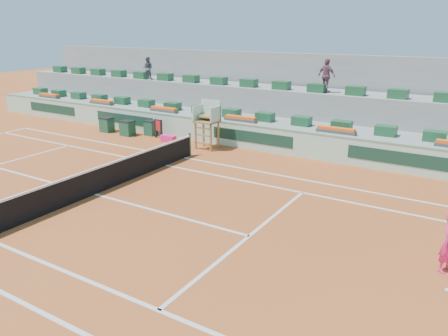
{
  "coord_description": "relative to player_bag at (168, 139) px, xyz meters",
  "views": [
    {
      "loc": [
        11.79,
        -10.19,
        5.83
      ],
      "look_at": [
        4.0,
        2.5,
        1.0
      ],
      "focal_mm": 35.0,
      "sensor_mm": 36.0,
      "label": 1
    }
  ],
  "objects": [
    {
      "name": "seating_tier_lower",
      "position": [
        2.47,
        3.3,
        0.42
      ],
      "size": [
        36.0,
        4.0,
        1.2
      ],
      "primitive_type": "cube",
      "color": "gray",
      "rests_on": "ground"
    },
    {
      "name": "ground",
      "position": [
        2.47,
        -7.4,
        -0.18
      ],
      "size": [
        90.0,
        90.0,
        0.0
      ],
      "primitive_type": "plane",
      "color": "#9D481E",
      "rests_on": "ground"
    },
    {
      "name": "spectator_mid",
      "position": [
        6.91,
        4.37,
        3.27
      ],
      "size": [
        1.08,
        0.7,
        1.7
      ],
      "primitive_type": "imported",
      "rotation": [
        0.0,
        0.0,
        2.83
      ],
      "color": "#754E5C",
      "rests_on": "seating_tier_upper"
    },
    {
      "name": "player_bag",
      "position": [
        0.0,
        0.0,
        0.0
      ],
      "size": [
        0.82,
        0.37,
        0.37
      ],
      "primitive_type": "cube",
      "color": "#FF217D",
      "rests_on": "ground"
    },
    {
      "name": "seat_row_lower",
      "position": [
        2.47,
        2.4,
        1.24
      ],
      "size": [
        32.9,
        0.6,
        0.44
      ],
      "color": "#1A502D",
      "rests_on": "seating_tier_lower"
    },
    {
      "name": "stadium_back_wall",
      "position": [
        2.47,
        6.5,
        2.02
      ],
      "size": [
        36.0,
        0.4,
        4.4
      ],
      "primitive_type": "cube",
      "color": "gray",
      "rests_on": "ground"
    },
    {
      "name": "seating_tier_upper",
      "position": [
        2.47,
        4.9,
        1.12
      ],
      "size": [
        36.0,
        2.4,
        2.6
      ],
      "primitive_type": "cube",
      "color": "gray",
      "rests_on": "ground"
    },
    {
      "name": "drink_cooler_b",
      "position": [
        -2.89,
        -0.02,
        0.24
      ],
      "size": [
        0.74,
        0.64,
        0.84
      ],
      "color": "#184831",
      "rests_on": "ground"
    },
    {
      "name": "drink_cooler_c",
      "position": [
        -4.54,
        0.03,
        0.24
      ],
      "size": [
        0.72,
        0.62,
        0.84
      ],
      "color": "#184831",
      "rests_on": "ground"
    },
    {
      "name": "seat_row_upper",
      "position": [
        2.47,
        4.3,
        2.64
      ],
      "size": [
        32.9,
        0.6,
        0.44
      ],
      "color": "#1A502D",
      "rests_on": "seating_tier_upper"
    },
    {
      "name": "towel_rack",
      "position": [
        -1.0,
        0.42,
        0.42
      ],
      "size": [
        0.54,
        0.09,
        1.03
      ],
      "color": "black",
      "rests_on": "ground"
    },
    {
      "name": "spectator_left",
      "position": [
        -4.7,
        4.03,
        3.13
      ],
      "size": [
        0.86,
        0.78,
        1.43
      ],
      "primitive_type": "imported",
      "rotation": [
        0.0,
        0.0,
        3.57
      ],
      "color": "#50505D",
      "rests_on": "seating_tier_upper"
    },
    {
      "name": "drink_cooler_a",
      "position": [
        -1.8,
        0.7,
        0.24
      ],
      "size": [
        0.63,
        0.55,
        0.84
      ],
      "color": "#184831",
      "rests_on": "ground"
    },
    {
      "name": "court_lines",
      "position": [
        2.47,
        -7.4,
        -0.18
      ],
      "size": [
        23.89,
        11.09,
        0.01
      ],
      "color": "silver",
      "rests_on": "ground"
    },
    {
      "name": "flower_planters",
      "position": [
        0.97,
        1.6,
        1.15
      ],
      "size": [
        26.8,
        0.36,
        0.28
      ],
      "color": "#474747",
      "rests_on": "seating_tier_lower"
    },
    {
      "name": "advertising_hoarding",
      "position": [
        2.5,
        1.1,
        0.45
      ],
      "size": [
        36.0,
        0.34,
        1.26
      ],
      "color": "#ABD7BF",
      "rests_on": "ground"
    },
    {
      "name": "umpire_chair",
      "position": [
        2.47,
        0.09,
        1.36
      ],
      "size": [
        1.1,
        0.9,
        2.4
      ],
      "color": "olive",
      "rests_on": "ground"
    },
    {
      "name": "tennis_net",
      "position": [
        2.47,
        -7.4,
        0.34
      ],
      "size": [
        0.1,
        11.97,
        1.1
      ],
      "color": "black",
      "rests_on": "ground"
    }
  ]
}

